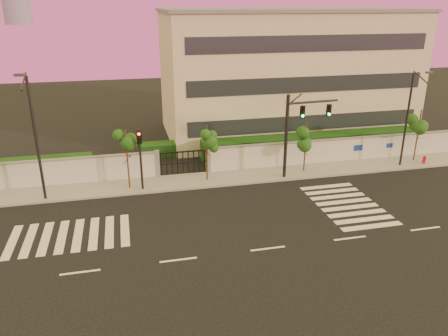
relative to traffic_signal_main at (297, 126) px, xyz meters
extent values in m
plane|color=black|center=(-5.34, -9.56, -4.14)|extent=(120.00, 120.00, 0.00)
cube|color=gray|center=(-5.34, 0.94, -4.06)|extent=(60.00, 3.00, 0.15)
cube|color=#B8BBC0|center=(9.16, 2.44, -3.14)|extent=(31.00, 0.30, 2.00)
cube|color=slate|center=(9.16, 2.44, -2.08)|extent=(31.00, 0.36, 0.12)
cube|color=slate|center=(-10.34, 2.44, -3.04)|extent=(0.35, 0.35, 2.20)
cube|color=slate|center=(-6.34, 2.44, -3.04)|extent=(0.35, 0.35, 2.20)
cube|color=#123810|center=(3.66, 4.94, -3.24)|extent=(20.00, 2.00, 1.80)
cube|color=#123810|center=(-21.34, 4.94, -3.44)|extent=(12.00, 1.80, 1.40)
cube|color=#123810|center=(-8.34, 7.44, -3.54)|extent=(6.00, 1.50, 1.20)
cube|color=beige|center=(3.66, 12.44, 1.86)|extent=(24.00, 12.00, 12.00)
cube|color=#262D38|center=(3.66, 6.42, -1.64)|extent=(22.00, 0.08, 1.40)
cube|color=#262D38|center=(3.66, 6.42, 1.86)|extent=(22.00, 0.08, 1.40)
cube|color=#262D38|center=(3.66, 6.42, 5.36)|extent=(22.00, 0.08, 1.40)
cube|color=slate|center=(3.66, 12.44, 7.96)|extent=(24.40, 12.40, 0.30)
cube|color=silver|center=(-19.34, -5.56, -4.13)|extent=(0.50, 4.00, 0.02)
cube|color=silver|center=(-18.44, -5.56, -4.13)|extent=(0.50, 4.00, 0.02)
cube|color=silver|center=(-17.54, -5.56, -4.13)|extent=(0.50, 4.00, 0.02)
cube|color=silver|center=(-16.64, -5.56, -4.13)|extent=(0.50, 4.00, 0.02)
cube|color=silver|center=(-15.74, -5.56, -4.13)|extent=(0.50, 4.00, 0.02)
cube|color=silver|center=(-14.84, -5.56, -4.13)|extent=(0.50, 4.00, 0.02)
cube|color=silver|center=(-13.94, -5.56, -4.13)|extent=(0.50, 4.00, 0.02)
cube|color=silver|center=(-13.04, -5.56, -4.13)|extent=(0.50, 4.00, 0.02)
cube|color=silver|center=(1.66, -8.56, -4.13)|extent=(4.00, 0.50, 0.02)
cube|color=silver|center=(1.66, -7.66, -4.13)|extent=(4.00, 0.50, 0.02)
cube|color=silver|center=(1.66, -6.76, -4.13)|extent=(4.00, 0.50, 0.02)
cube|color=silver|center=(1.66, -5.86, -4.13)|extent=(4.00, 0.50, 0.02)
cube|color=silver|center=(1.66, -4.96, -4.13)|extent=(4.00, 0.50, 0.02)
cube|color=silver|center=(1.66, -4.06, -4.13)|extent=(4.00, 0.50, 0.02)
cube|color=silver|center=(1.66, -3.16, -4.13)|extent=(4.00, 0.50, 0.02)
cube|color=silver|center=(1.66, -2.26, -4.13)|extent=(4.00, 0.50, 0.02)
cube|color=silver|center=(-15.34, -9.56, -4.13)|extent=(2.00, 0.15, 0.01)
cube|color=silver|center=(-10.34, -9.56, -4.13)|extent=(2.00, 0.15, 0.01)
cube|color=silver|center=(-5.34, -9.56, -4.13)|extent=(2.00, 0.15, 0.01)
cube|color=silver|center=(-0.34, -9.56, -4.13)|extent=(2.00, 0.15, 0.01)
cube|color=silver|center=(4.66, -9.56, -4.13)|extent=(2.00, 0.15, 0.01)
cylinder|color=#382314|center=(-12.56, 0.56, -1.88)|extent=(0.12, 0.12, 4.52)
sphere|color=#134514|center=(-12.56, 0.56, -0.52)|extent=(1.10, 1.10, 1.10)
sphere|color=#134514|center=(-12.21, 0.76, -1.20)|extent=(0.84, 0.84, 0.84)
sphere|color=#134514|center=(-12.86, 0.42, -0.97)|extent=(0.80, 0.80, 0.80)
cylinder|color=#382314|center=(-6.75, 0.81, -1.94)|extent=(0.12, 0.12, 4.40)
sphere|color=#134514|center=(-6.75, 0.81, -0.61)|extent=(1.10, 1.10, 1.10)
sphere|color=#134514|center=(-6.40, 1.00, -1.27)|extent=(0.84, 0.84, 0.84)
sphere|color=#134514|center=(-7.05, 0.66, -1.05)|extent=(0.80, 0.80, 0.80)
cylinder|color=#382314|center=(1.17, 0.88, -2.06)|extent=(0.11, 0.11, 4.15)
sphere|color=#134514|center=(1.17, 0.88, -0.82)|extent=(1.01, 1.01, 1.01)
sphere|color=#134514|center=(1.49, 1.06, -1.44)|extent=(0.77, 0.77, 0.77)
sphere|color=#134514|center=(0.89, 0.74, -1.23)|extent=(0.73, 0.73, 0.73)
cylinder|color=#382314|center=(11.31, 1.06, -1.86)|extent=(0.11, 0.11, 4.55)
sphere|color=#134514|center=(11.31, 1.06, -0.50)|extent=(1.05, 1.05, 1.05)
sphere|color=#134514|center=(11.65, 1.25, -1.18)|extent=(0.80, 0.80, 0.80)
sphere|color=#134514|center=(11.03, 0.91, -0.95)|extent=(0.77, 0.77, 0.77)
cylinder|color=black|center=(-0.83, 0.01, -0.86)|extent=(0.25, 0.25, 6.55)
cylinder|color=black|center=(1.18, 0.01, 1.77)|extent=(4.01, 0.49, 0.17)
cube|color=black|center=(0.34, -0.04, 1.09)|extent=(0.37, 0.19, 0.95)
sphere|color=#0CF259|center=(0.34, -0.15, 0.79)|extent=(0.21, 0.21, 0.21)
cube|color=black|center=(2.45, -0.04, 1.09)|extent=(0.37, 0.19, 0.95)
sphere|color=#0CF259|center=(2.45, -0.15, 0.79)|extent=(0.21, 0.21, 0.21)
cylinder|color=black|center=(-11.65, 0.11, -1.81)|extent=(0.17, 0.17, 4.66)
cube|color=black|center=(-11.65, 0.06, -0.10)|extent=(0.36, 0.19, 0.93)
sphere|color=red|center=(-11.65, -0.05, 0.19)|extent=(0.21, 0.21, 0.21)
cylinder|color=black|center=(-18.28, -0.01, 0.14)|extent=(0.19, 0.19, 8.55)
cylinder|color=black|center=(-18.28, -0.97, 4.20)|extent=(0.11, 2.04, 0.83)
cube|color=#3F3F44|center=(-18.28, -1.93, 4.73)|extent=(0.53, 0.27, 0.16)
cylinder|color=black|center=(9.47, 0.26, -0.28)|extent=(0.17, 0.17, 7.71)
cylinder|color=black|center=(9.47, -0.60, 3.38)|extent=(0.10, 1.84, 0.75)
cube|color=#3F3F44|center=(9.47, -1.47, 3.86)|extent=(0.48, 0.24, 0.14)
cylinder|color=red|center=(11.66, 0.16, -3.86)|extent=(0.24, 0.24, 0.55)
cylinder|color=red|center=(11.66, 0.16, -3.53)|extent=(0.31, 0.31, 0.11)
sphere|color=red|center=(11.66, 0.16, -3.41)|extent=(0.20, 0.20, 0.20)
cylinder|color=red|center=(11.66, 0.16, -3.75)|extent=(0.32, 0.13, 0.11)
camera|label=1|loc=(-12.51, -29.49, 8.69)|focal=35.00mm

